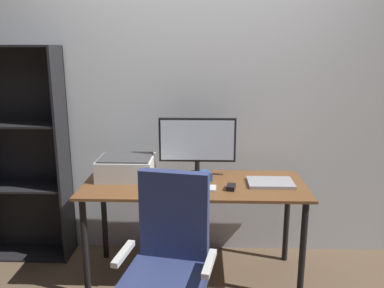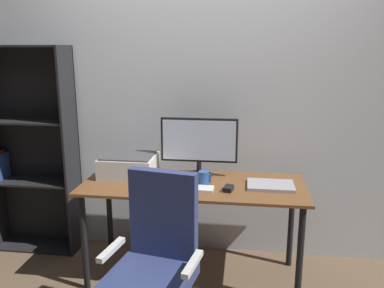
{
  "view_description": "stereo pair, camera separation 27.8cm",
  "coord_description": "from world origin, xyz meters",
  "px_view_note": "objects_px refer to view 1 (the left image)",
  "views": [
    {
      "loc": [
        0.07,
        -2.66,
        1.68
      ],
      "look_at": [
        -0.02,
        0.05,
        1.02
      ],
      "focal_mm": 36.84,
      "sensor_mm": 36.0,
      "label": 1
    },
    {
      "loc": [
        0.34,
        -2.64,
        1.68
      ],
      "look_at": [
        -0.02,
        0.05,
        1.02
      ],
      "focal_mm": 36.84,
      "sensor_mm": 36.0,
      "label": 2
    }
  ],
  "objects_px": {
    "desk": "(194,195)",
    "printer": "(126,167)",
    "office_chair": "(168,273)",
    "mouse": "(231,187)",
    "coffee_mug": "(205,178)",
    "monitor": "(197,143)",
    "laptop": "(270,183)",
    "keyboard": "(195,188)",
    "bookshelf": "(19,156)"
  },
  "relations": [
    {
      "from": "laptop",
      "to": "bookshelf",
      "type": "bearing_deg",
      "value": 170.35
    },
    {
      "from": "keyboard",
      "to": "printer",
      "type": "xyz_separation_m",
      "value": [
        -0.51,
        0.24,
        0.07
      ]
    },
    {
      "from": "keyboard",
      "to": "printer",
      "type": "bearing_deg",
      "value": 156.87
    },
    {
      "from": "monitor",
      "to": "keyboard",
      "type": "xyz_separation_m",
      "value": [
        -0.01,
        -0.3,
        -0.24
      ]
    },
    {
      "from": "office_chair",
      "to": "printer",
      "type": "bearing_deg",
      "value": 125.4
    },
    {
      "from": "monitor",
      "to": "coffee_mug",
      "type": "bearing_deg",
      "value": -74.53
    },
    {
      "from": "office_chair",
      "to": "monitor",
      "type": "bearing_deg",
      "value": 91.26
    },
    {
      "from": "monitor",
      "to": "coffee_mug",
      "type": "distance_m",
      "value": 0.3
    },
    {
      "from": "keyboard",
      "to": "office_chair",
      "type": "distance_m",
      "value": 0.66
    },
    {
      "from": "monitor",
      "to": "coffee_mug",
      "type": "xyz_separation_m",
      "value": [
        0.06,
        -0.21,
        -0.2
      ]
    },
    {
      "from": "mouse",
      "to": "office_chair",
      "type": "bearing_deg",
      "value": -111.46
    },
    {
      "from": "desk",
      "to": "office_chair",
      "type": "height_order",
      "value": "office_chair"
    },
    {
      "from": "keyboard",
      "to": "laptop",
      "type": "bearing_deg",
      "value": 15.45
    },
    {
      "from": "desk",
      "to": "printer",
      "type": "bearing_deg",
      "value": 166.64
    },
    {
      "from": "mouse",
      "to": "office_chair",
      "type": "xyz_separation_m",
      "value": [
        -0.38,
        -0.59,
        -0.3
      ]
    },
    {
      "from": "office_chair",
      "to": "bookshelf",
      "type": "relative_size",
      "value": 0.59
    },
    {
      "from": "office_chair",
      "to": "coffee_mug",
      "type": "bearing_deg",
      "value": 83.63
    },
    {
      "from": "office_chair",
      "to": "mouse",
      "type": "bearing_deg",
      "value": 67.7
    },
    {
      "from": "keyboard",
      "to": "coffee_mug",
      "type": "height_order",
      "value": "coffee_mug"
    },
    {
      "from": "desk",
      "to": "laptop",
      "type": "distance_m",
      "value": 0.55
    },
    {
      "from": "coffee_mug",
      "to": "keyboard",
      "type": "bearing_deg",
      "value": -128.37
    },
    {
      "from": "mouse",
      "to": "printer",
      "type": "bearing_deg",
      "value": 174.13
    },
    {
      "from": "desk",
      "to": "laptop",
      "type": "bearing_deg",
      "value": 0.2
    },
    {
      "from": "coffee_mug",
      "to": "printer",
      "type": "xyz_separation_m",
      "value": [
        -0.58,
        0.16,
        0.03
      ]
    },
    {
      "from": "desk",
      "to": "bookshelf",
      "type": "height_order",
      "value": "bookshelf"
    },
    {
      "from": "printer",
      "to": "keyboard",
      "type": "bearing_deg",
      "value": -25.35
    },
    {
      "from": "printer",
      "to": "desk",
      "type": "bearing_deg",
      "value": -13.36
    },
    {
      "from": "keyboard",
      "to": "laptop",
      "type": "relative_size",
      "value": 0.91
    },
    {
      "from": "mouse",
      "to": "bookshelf",
      "type": "relative_size",
      "value": 0.06
    },
    {
      "from": "office_chair",
      "to": "bookshelf",
      "type": "bearing_deg",
      "value": 151.77
    },
    {
      "from": "bookshelf",
      "to": "keyboard",
      "type": "bearing_deg",
      "value": -17.56
    },
    {
      "from": "desk",
      "to": "monitor",
      "type": "relative_size",
      "value": 2.78
    },
    {
      "from": "printer",
      "to": "bookshelf",
      "type": "xyz_separation_m",
      "value": [
        -0.9,
        0.2,
        0.02
      ]
    },
    {
      "from": "laptop",
      "to": "printer",
      "type": "height_order",
      "value": "printer"
    },
    {
      "from": "laptop",
      "to": "office_chair",
      "type": "xyz_separation_m",
      "value": [
        -0.67,
        -0.71,
        -0.29
      ]
    },
    {
      "from": "monitor",
      "to": "mouse",
      "type": "relative_size",
      "value": 5.94
    },
    {
      "from": "desk",
      "to": "monitor",
      "type": "height_order",
      "value": "monitor"
    },
    {
      "from": "keyboard",
      "to": "office_chair",
      "type": "height_order",
      "value": "office_chair"
    },
    {
      "from": "laptop",
      "to": "coffee_mug",
      "type": "bearing_deg",
      "value": -175.7
    },
    {
      "from": "monitor",
      "to": "mouse",
      "type": "bearing_deg",
      "value": -51.35
    },
    {
      "from": "desk",
      "to": "mouse",
      "type": "relative_size",
      "value": 16.48
    },
    {
      "from": "monitor",
      "to": "office_chair",
      "type": "distance_m",
      "value": 1.04
    },
    {
      "from": "desk",
      "to": "office_chair",
      "type": "xyz_separation_m",
      "value": [
        -0.12,
        -0.7,
        -0.19
      ]
    },
    {
      "from": "keyboard",
      "to": "laptop",
      "type": "height_order",
      "value": "laptop"
    },
    {
      "from": "monitor",
      "to": "office_chair",
      "type": "height_order",
      "value": "monitor"
    },
    {
      "from": "coffee_mug",
      "to": "monitor",
      "type": "bearing_deg",
      "value": 105.47
    },
    {
      "from": "monitor",
      "to": "printer",
      "type": "xyz_separation_m",
      "value": [
        -0.53,
        -0.06,
        -0.17
      ]
    },
    {
      "from": "keyboard",
      "to": "office_chair",
      "type": "relative_size",
      "value": 0.29
    },
    {
      "from": "mouse",
      "to": "coffee_mug",
      "type": "xyz_separation_m",
      "value": [
        -0.18,
        0.08,
        0.04
      ]
    },
    {
      "from": "desk",
      "to": "keyboard",
      "type": "relative_size",
      "value": 5.46
    }
  ]
}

